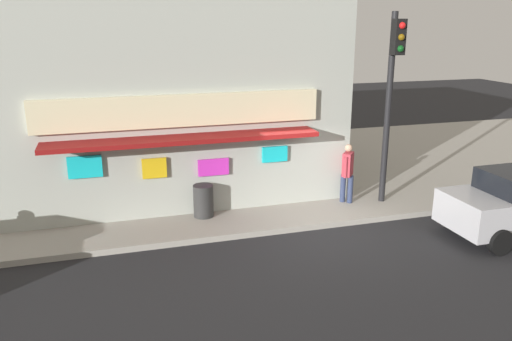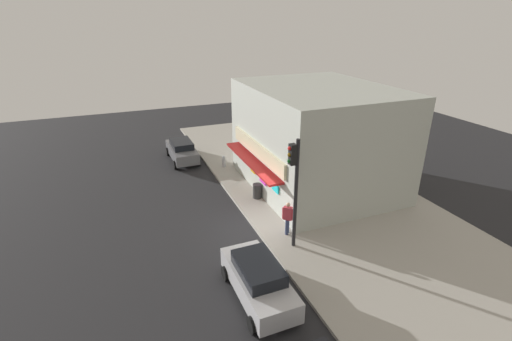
{
  "view_description": "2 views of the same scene",
  "coord_description": "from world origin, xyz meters",
  "px_view_note": "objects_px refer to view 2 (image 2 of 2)",
  "views": [
    {
      "loc": [
        -5.16,
        -11.6,
        5.4
      ],
      "look_at": [
        -1.37,
        1.16,
        1.44
      ],
      "focal_mm": 35.77,
      "sensor_mm": 36.0,
      "label": 1
    },
    {
      "loc": [
        15.98,
        -6.23,
        10.62
      ],
      "look_at": [
        -3.11,
        1.49,
        1.83
      ],
      "focal_mm": 25.97,
      "sensor_mm": 36.0,
      "label": 2
    }
  ],
  "objects_px": {
    "potted_plant_by_doorway": "(289,203)",
    "parked_car_grey": "(182,150)",
    "trash_can": "(257,191)",
    "pedestrian": "(288,217)",
    "potted_plant_by_window": "(274,187)",
    "traffic_light": "(294,181)",
    "parked_car_silver": "(258,280)",
    "fire_hydrant": "(224,161)"
  },
  "relations": [
    {
      "from": "trash_can",
      "to": "parked_car_grey",
      "type": "height_order",
      "value": "parked_car_grey"
    },
    {
      "from": "traffic_light",
      "to": "parked_car_grey",
      "type": "height_order",
      "value": "traffic_light"
    },
    {
      "from": "traffic_light",
      "to": "potted_plant_by_doorway",
      "type": "height_order",
      "value": "traffic_light"
    },
    {
      "from": "parked_car_grey",
      "to": "parked_car_silver",
      "type": "bearing_deg",
      "value": -0.97
    },
    {
      "from": "traffic_light",
      "to": "trash_can",
      "type": "xyz_separation_m",
      "value": [
        -5.37,
        0.38,
        -3.03
      ]
    },
    {
      "from": "potted_plant_by_doorway",
      "to": "parked_car_grey",
      "type": "xyz_separation_m",
      "value": [
        -10.67,
        -3.9,
        0.09
      ]
    },
    {
      "from": "pedestrian",
      "to": "potted_plant_by_doorway",
      "type": "height_order",
      "value": "pedestrian"
    },
    {
      "from": "parked_car_silver",
      "to": "pedestrian",
      "type": "bearing_deg",
      "value": 139.44
    },
    {
      "from": "pedestrian",
      "to": "parked_car_grey",
      "type": "relative_size",
      "value": 0.4
    },
    {
      "from": "trash_can",
      "to": "potted_plant_by_window",
      "type": "height_order",
      "value": "trash_can"
    },
    {
      "from": "traffic_light",
      "to": "potted_plant_by_window",
      "type": "height_order",
      "value": "traffic_light"
    },
    {
      "from": "traffic_light",
      "to": "fire_hydrant",
      "type": "bearing_deg",
      "value": -179.81
    },
    {
      "from": "fire_hydrant",
      "to": "trash_can",
      "type": "bearing_deg",
      "value": 4.35
    },
    {
      "from": "potted_plant_by_doorway",
      "to": "parked_car_silver",
      "type": "height_order",
      "value": "parked_car_silver"
    },
    {
      "from": "pedestrian",
      "to": "parked_car_grey",
      "type": "bearing_deg",
      "value": -167.49
    },
    {
      "from": "fire_hydrant",
      "to": "potted_plant_by_doorway",
      "type": "relative_size",
      "value": 0.84
    },
    {
      "from": "pedestrian",
      "to": "parked_car_grey",
      "type": "height_order",
      "value": "pedestrian"
    },
    {
      "from": "traffic_light",
      "to": "parked_car_grey",
      "type": "distance_m",
      "value": 14.23
    },
    {
      "from": "pedestrian",
      "to": "parked_car_silver",
      "type": "bearing_deg",
      "value": -40.56
    },
    {
      "from": "trash_can",
      "to": "parked_car_grey",
      "type": "bearing_deg",
      "value": -160.9
    },
    {
      "from": "potted_plant_by_window",
      "to": "trash_can",
      "type": "bearing_deg",
      "value": -86.2
    },
    {
      "from": "traffic_light",
      "to": "pedestrian",
      "type": "xyz_separation_m",
      "value": [
        -1.08,
        0.29,
        -2.5
      ]
    },
    {
      "from": "trash_can",
      "to": "potted_plant_by_doorway",
      "type": "bearing_deg",
      "value": 23.44
    },
    {
      "from": "potted_plant_by_window",
      "to": "parked_car_grey",
      "type": "height_order",
      "value": "parked_car_grey"
    },
    {
      "from": "traffic_light",
      "to": "parked_car_silver",
      "type": "distance_m",
      "value": 4.66
    },
    {
      "from": "pedestrian",
      "to": "parked_car_silver",
      "type": "xyz_separation_m",
      "value": [
        3.6,
        -3.08,
        -0.25
      ]
    },
    {
      "from": "pedestrian",
      "to": "fire_hydrant",
      "type": "bearing_deg",
      "value": -178.07
    },
    {
      "from": "trash_can",
      "to": "potted_plant_by_doorway",
      "type": "relative_size",
      "value": 0.87
    },
    {
      "from": "fire_hydrant",
      "to": "parked_car_grey",
      "type": "bearing_deg",
      "value": -139.18
    },
    {
      "from": "trash_can",
      "to": "potted_plant_by_window",
      "type": "distance_m",
      "value": 1.16
    },
    {
      "from": "potted_plant_by_doorway",
      "to": "parked_car_grey",
      "type": "distance_m",
      "value": 11.36
    },
    {
      "from": "fire_hydrant",
      "to": "parked_car_grey",
      "type": "relative_size",
      "value": 0.2
    },
    {
      "from": "potted_plant_by_window",
      "to": "parked_car_silver",
      "type": "xyz_separation_m",
      "value": [
        7.96,
        -4.33,
        0.27
      ]
    },
    {
      "from": "trash_can",
      "to": "parked_car_silver",
      "type": "xyz_separation_m",
      "value": [
        7.89,
        -3.17,
        0.27
      ]
    },
    {
      "from": "potted_plant_by_doorway",
      "to": "parked_car_silver",
      "type": "bearing_deg",
      "value": -36.83
    },
    {
      "from": "parked_car_grey",
      "to": "fire_hydrant",
      "type": "bearing_deg",
      "value": 40.82
    },
    {
      "from": "traffic_light",
      "to": "pedestrian",
      "type": "height_order",
      "value": "traffic_light"
    },
    {
      "from": "trash_can",
      "to": "potted_plant_by_window",
      "type": "xyz_separation_m",
      "value": [
        -0.08,
        1.15,
        0.01
      ]
    },
    {
      "from": "potted_plant_by_doorway",
      "to": "trash_can",
      "type": "bearing_deg",
      "value": -156.56
    },
    {
      "from": "potted_plant_by_doorway",
      "to": "parked_car_silver",
      "type": "xyz_separation_m",
      "value": [
        5.57,
        -4.17,
        0.14
      ]
    },
    {
      "from": "fire_hydrant",
      "to": "potted_plant_by_doorway",
      "type": "xyz_separation_m",
      "value": [
        7.81,
        1.42,
        0.16
      ]
    },
    {
      "from": "potted_plant_by_window",
      "to": "parked_car_grey",
      "type": "bearing_deg",
      "value": -153.95
    }
  ]
}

